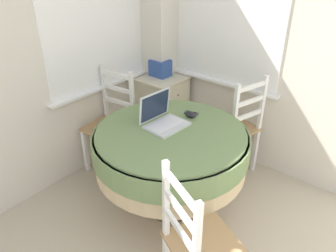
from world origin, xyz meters
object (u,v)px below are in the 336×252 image
at_px(round_dining_table, 171,148).
at_px(dining_chair_near_right_window, 236,128).
at_px(dining_chair_camera_near, 198,247).
at_px(corner_cabinet, 162,110).
at_px(dining_chair_near_back_window, 111,124).
at_px(storage_box, 160,68).
at_px(laptop, 163,119).
at_px(computer_mouse, 191,114).
at_px(cell_phone, 191,113).

xyz_separation_m(round_dining_table, dining_chair_near_right_window, (0.80, -0.12, -0.13)).
relative_size(dining_chair_camera_near, corner_cabinet, 1.31).
bearing_deg(dining_chair_near_back_window, storage_box, -0.34).
relative_size(dining_chair_near_back_window, storage_box, 5.03).
bearing_deg(dining_chair_near_back_window, laptop, -96.85).
bearing_deg(dining_chair_camera_near, computer_mouse, 39.01).
distance_m(cell_phone, dining_chair_camera_near, 1.13).
bearing_deg(computer_mouse, storage_box, 54.95).
bearing_deg(cell_phone, computer_mouse, -149.87).
relative_size(dining_chair_near_right_window, dining_chair_camera_near, 1.00).
bearing_deg(dining_chair_near_back_window, round_dining_table, -98.56).
distance_m(dining_chair_near_right_window, storage_box, 1.01).
relative_size(cell_phone, dining_chair_near_back_window, 0.12).
relative_size(computer_mouse, dining_chair_camera_near, 0.10).
relative_size(dining_chair_near_right_window, corner_cabinet, 1.31).
bearing_deg(cell_phone, corner_cabinet, 56.70).
distance_m(dining_chair_camera_near, storage_box, 2.02).
xyz_separation_m(computer_mouse, dining_chair_near_right_window, (0.53, -0.15, -0.30)).
relative_size(cell_phone, dining_chair_near_right_window, 0.12).
bearing_deg(round_dining_table, computer_mouse, 4.23).
xyz_separation_m(round_dining_table, storage_box, (0.83, 0.81, 0.23)).
height_order(dining_chair_near_back_window, storage_box, dining_chair_near_back_window).
height_order(dining_chair_near_back_window, corner_cabinet, dining_chair_near_back_window).
height_order(corner_cabinet, storage_box, storage_box).
bearing_deg(laptop, dining_chair_near_right_window, -17.19).
xyz_separation_m(dining_chair_near_right_window, dining_chair_camera_near, (-1.33, -0.51, 0.00)).
bearing_deg(dining_chair_near_right_window, dining_chair_near_back_window, 125.71).
xyz_separation_m(cell_phone, dining_chair_camera_near, (-0.86, -0.68, -0.28)).
height_order(dining_chair_near_right_window, corner_cabinet, dining_chair_near_right_window).
xyz_separation_m(cell_phone, dining_chair_near_right_window, (0.48, -0.17, -0.28)).
bearing_deg(cell_phone, laptop, 168.03).
height_order(cell_phone, dining_chair_near_back_window, dining_chair_near_back_window).
xyz_separation_m(laptop, dining_chair_near_right_window, (0.76, -0.24, -0.33)).
height_order(laptop, storage_box, laptop).
bearing_deg(corner_cabinet, laptop, -138.87).
distance_m(corner_cabinet, storage_box, 0.46).
height_order(dining_chair_camera_near, storage_box, dining_chair_camera_near).
bearing_deg(storage_box, corner_cabinet, -127.53).
bearing_deg(corner_cabinet, dining_chair_near_right_window, -90.20).
bearing_deg(dining_chair_near_right_window, computer_mouse, 164.58).
bearing_deg(computer_mouse, dining_chair_near_right_window, -15.42).
relative_size(laptop, computer_mouse, 3.42).
bearing_deg(dining_chair_near_right_window, storage_box, 88.21).
relative_size(computer_mouse, dining_chair_near_right_window, 0.10).
bearing_deg(corner_cabinet, computer_mouse, -124.94).
relative_size(cell_phone, dining_chair_camera_near, 0.12).
height_order(laptop, dining_chair_near_right_window, laptop).
xyz_separation_m(dining_chair_near_right_window, storage_box, (0.03, 0.94, 0.37)).
distance_m(laptop, computer_mouse, 0.25).
bearing_deg(laptop, storage_box, 41.58).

